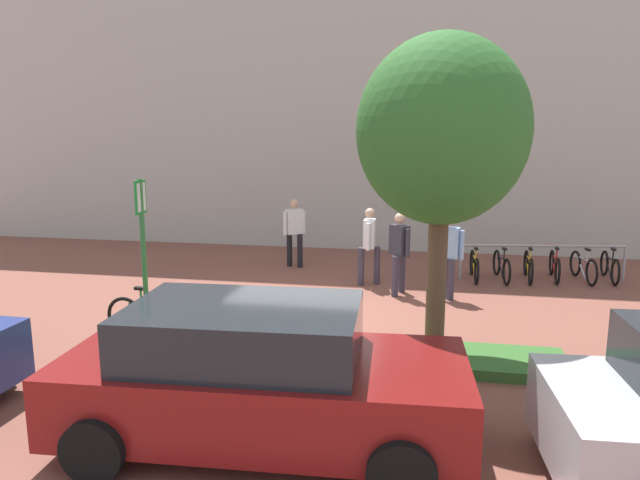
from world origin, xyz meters
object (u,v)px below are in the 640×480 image
object	(u,v)px
parking_sign_post	(143,238)
bike_at_sign	(152,318)
person_suited_dark	(399,248)
person_shirt_white	(294,228)
person_shirt_blue	(369,241)
tree_sidewalk	(442,132)
person_casual_tan	(449,251)
bike_rack_cluster	(542,265)
car_maroon_wagon	(259,376)
bollard_steel	(443,261)

from	to	relation	value
parking_sign_post	bike_at_sign	size ratio (longest dim) A/B	1.57
person_suited_dark	person_shirt_white	distance (m)	3.41
person_shirt_white	person_shirt_blue	bearing A→B (deg)	-34.62
tree_sidewalk	person_casual_tan	distance (m)	4.17
person_suited_dark	person_casual_tan	distance (m)	1.01
tree_sidewalk	person_shirt_white	size ratio (longest dim) A/B	2.71
bike_rack_cluster	tree_sidewalk	bearing A→B (deg)	-114.78
tree_sidewalk	parking_sign_post	xyz separation A→B (m)	(-4.51, -0.06, -1.62)
tree_sidewalk	car_maroon_wagon	world-z (taller)	tree_sidewalk
person_shirt_blue	person_suited_dark	bearing A→B (deg)	-43.84
bike_rack_cluster	person_casual_tan	xyz separation A→B (m)	(-2.18, -1.92, 0.64)
bollard_steel	person_suited_dark	distance (m)	1.79
parking_sign_post	person_shirt_white	bearing A→B (deg)	79.12
parking_sign_post	bike_rack_cluster	xyz separation A→B (m)	(6.98, 5.41, -1.37)
bollard_steel	person_casual_tan	world-z (taller)	person_casual_tan
person_shirt_white	person_casual_tan	world-z (taller)	same
bollard_steel	person_shirt_blue	xyz separation A→B (m)	(-1.64, -0.76, 0.53)
person_suited_dark	bollard_steel	bearing A→B (deg)	56.23
bike_at_sign	car_maroon_wagon	xyz separation A→B (m)	(2.66, -2.77, 0.41)
bike_rack_cluster	person_shirt_white	size ratio (longest dim) A/B	2.16
bike_at_sign	bollard_steel	size ratio (longest dim) A/B	1.87
tree_sidewalk	person_shirt_white	distance (m)	6.98
car_maroon_wagon	bike_at_sign	bearing A→B (deg)	133.83
bollard_steel	person_casual_tan	bearing A→B (deg)	-88.23
parking_sign_post	bike_at_sign	xyz separation A→B (m)	(-0.03, 0.21, -1.36)
parking_sign_post	person_shirt_white	world-z (taller)	parking_sign_post
person_shirt_blue	bollard_steel	bearing A→B (deg)	25.00
bike_at_sign	person_shirt_white	distance (m)	5.61
tree_sidewalk	parking_sign_post	bearing A→B (deg)	-179.28
bike_at_sign	bollard_steel	bearing A→B (deg)	45.27
car_maroon_wagon	bike_rack_cluster	bearing A→B (deg)	61.43
tree_sidewalk	bollard_steel	size ratio (longest dim) A/B	5.18
bike_rack_cluster	person_casual_tan	size ratio (longest dim) A/B	2.16
bike_rack_cluster	person_shirt_white	distance (m)	5.93
bike_at_sign	person_casual_tan	xyz separation A→B (m)	(4.83, 3.29, 0.63)
parking_sign_post	person_suited_dark	size ratio (longest dim) A/B	1.53
tree_sidewalk	car_maroon_wagon	bearing A→B (deg)	-125.52
car_maroon_wagon	parking_sign_post	bearing A→B (deg)	135.77
parking_sign_post	car_maroon_wagon	distance (m)	3.80
tree_sidewalk	bike_rack_cluster	size ratio (longest dim) A/B	1.25
person_suited_dark	person_casual_tan	world-z (taller)	same
bike_at_sign	person_shirt_blue	bearing A→B (deg)	52.27
person_shirt_blue	car_maroon_wagon	xyz separation A→B (m)	(-0.48, -6.84, -0.23)
bike_at_sign	bike_rack_cluster	world-z (taller)	bike_at_sign
tree_sidewalk	person_shirt_blue	world-z (taller)	tree_sidewalk
tree_sidewalk	parking_sign_post	world-z (taller)	tree_sidewalk
parking_sign_post	car_maroon_wagon	bearing A→B (deg)	-44.23
tree_sidewalk	person_suited_dark	world-z (taller)	tree_sidewalk
parking_sign_post	person_suited_dark	distance (m)	5.29
person_shirt_white	parking_sign_post	bearing A→B (deg)	-100.88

